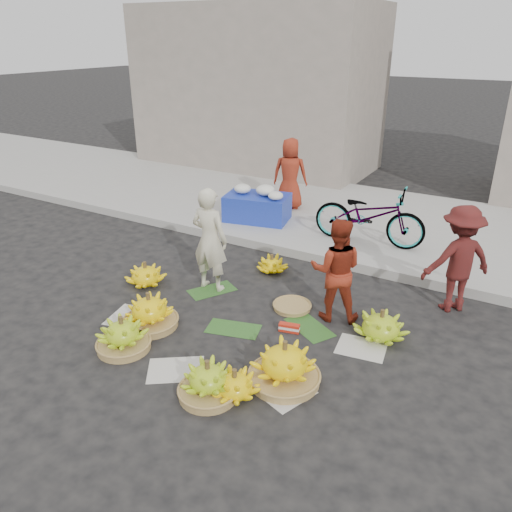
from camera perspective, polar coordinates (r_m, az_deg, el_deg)
The scene contains 23 objects.
ground at distance 6.30m, azimuth -0.86°, elevation -7.73°, with size 80.00×80.00×0.00m, color black.
curb at distance 8.02m, azimuth 7.22°, elevation -0.01°, with size 40.00×0.25×0.15m, color #999691.
sidewalk at distance 9.86m, azimuth 12.08°, elevation 4.23°, with size 40.00×4.00×0.12m, color #999691.
building_left at distance 13.65m, azimuth 0.21°, elevation 18.54°, with size 6.00×3.00×4.00m, color gray.
newspaper_scatter at distance 5.75m, azimuth -5.03°, elevation -11.33°, with size 3.20×1.80×0.00m, color beige, non-canonical shape.
banana_leaves at distance 6.49m, azimuth -0.71°, elevation -6.66°, with size 2.00×1.00×0.00m, color #23531B, non-canonical shape.
banana_bunch_0 at distance 6.30m, azimuth -12.06°, elevation -6.25°, with size 0.77×0.77×0.46m.
banana_bunch_1 at distance 5.95m, azimuth -15.00°, elevation -8.76°, with size 0.63×0.63×0.43m.
banana_bunch_2 at distance 5.11m, azimuth -5.51°, elevation -14.07°, with size 0.60×0.60×0.42m.
banana_bunch_3 at distance 5.11m, azimuth -2.45°, elevation -14.49°, with size 0.63×0.63×0.32m.
banana_bunch_4 at distance 5.25m, azimuth 3.27°, elevation -12.25°, with size 0.85×0.85×0.50m.
banana_bunch_5 at distance 6.13m, azimuth 14.10°, elevation -7.73°, with size 0.73×0.73×0.38m.
banana_bunch_6 at distance 7.34m, azimuth -12.49°, elevation -2.10°, with size 0.68×0.68×0.36m.
banana_bunch_7 at distance 7.57m, azimuth 1.80°, elevation -0.98°, with size 0.54×0.54×0.29m.
basket_spare at distance 6.63m, azimuth 4.14°, elevation -5.77°, with size 0.49×0.49×0.06m, color olive.
incense_stack at distance 6.13m, azimuth 3.83°, elevation -8.16°, with size 0.25×0.08×0.10m, color red.
vendor_cream at distance 6.87m, azimuth -5.31°, elevation 1.86°, with size 0.54×0.35×1.47m, color beige.
vendor_red at distance 6.20m, azimuth 9.14°, elevation -1.60°, with size 0.65×0.50×1.33m, color #9F3018.
man_striped at distance 6.82m, azimuth 22.13°, elevation -0.34°, with size 0.92×0.53×1.42m, color maroon.
flower_table at distance 9.31m, azimuth 0.18°, elevation 5.77°, with size 1.28×0.94×0.67m.
grey_bucket at distance 9.69m, azimuth -1.78°, elevation 5.76°, with size 0.27×0.27×0.31m, color slate.
flower_vendor at distance 9.91m, azimuth 3.91°, elevation 9.38°, with size 0.68×0.44×1.39m, color #9F3018.
bicycle at distance 8.40m, azimuth 12.83°, elevation 4.55°, with size 1.83×0.64×0.96m, color gray.
Camera 1 is at (2.76, -4.59, 3.33)m, focal length 35.00 mm.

